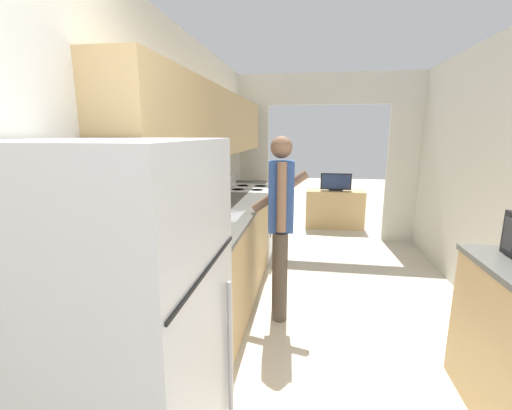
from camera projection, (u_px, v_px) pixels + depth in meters
name	position (u px, v px, depth m)	size (l,w,h in m)	color
wall_left	(184.00, 157.00, 2.87)	(0.38, 7.12, 2.50)	silver
wall_far_with_doorway	(327.00, 145.00, 5.19)	(3.09, 0.06, 2.50)	silver
counter_left	(224.00, 257.00, 3.31)	(0.62, 3.65, 0.92)	tan
refrigerator	(120.00, 347.00, 1.36)	(0.77, 0.77, 1.62)	#B7B7BC
range_oven	(250.00, 221.00, 4.66)	(0.66, 0.75, 1.06)	white
person	(280.00, 224.00, 2.98)	(0.52, 0.41, 1.62)	#4C4238
tv_cabinet	(334.00, 209.00, 6.02)	(0.99, 0.42, 0.66)	tan
television	(336.00, 182.00, 5.88)	(0.52, 0.16, 0.30)	black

